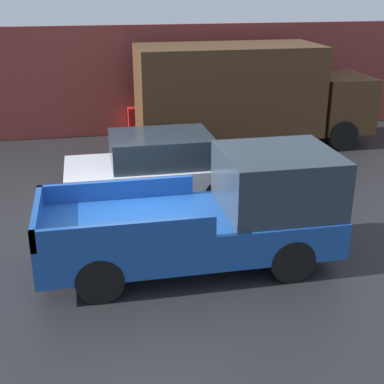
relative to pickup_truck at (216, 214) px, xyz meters
The scene contains 6 objects.
ground_plane 1.90m from the pickup_truck, 152.05° to the left, with size 60.00×60.00×0.00m, color #232326.
building_wall 9.66m from the pickup_truck, 98.54° to the left, with size 28.00×0.15×3.65m.
pickup_truck is the anchor object (origin of this frame).
car 3.55m from the pickup_truck, 99.81° to the left, with size 4.34×2.00×1.59m.
delivery_truck 7.89m from the pickup_truck, 69.62° to the left, with size 7.38×2.50×3.18m.
newspaper_box 9.22m from the pickup_truck, 93.67° to the left, with size 0.45×0.40×0.99m.
Camera 1 is at (-0.79, -9.48, 4.99)m, focal length 50.00 mm.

